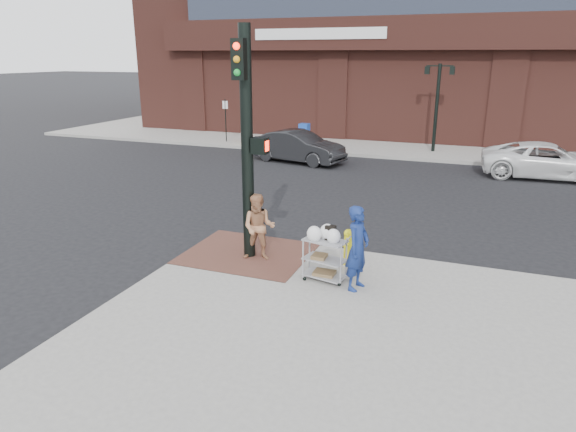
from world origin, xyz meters
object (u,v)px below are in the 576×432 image
at_px(woman_blue, 358,248).
at_px(sedan_dark, 298,147).
at_px(traffic_signal_pole, 247,139).
at_px(pedestrian_tan, 259,227).
at_px(utility_cart, 325,256).
at_px(minivan_white, 548,161).
at_px(lamp_post, 437,98).
at_px(fire_hydrant, 348,246).

distance_m(woman_blue, sedan_dark, 13.15).
distance_m(traffic_signal_pole, pedestrian_tan, 1.95).
relative_size(traffic_signal_pole, utility_cart, 4.29).
relative_size(traffic_signal_pole, pedestrian_tan, 3.32).
distance_m(traffic_signal_pole, sedan_dark, 11.71).
bearing_deg(minivan_white, lamp_post, 50.19).
relative_size(woman_blue, pedestrian_tan, 1.12).
relative_size(lamp_post, utility_cart, 3.43).
relative_size(woman_blue, minivan_white, 0.35).
distance_m(lamp_post, pedestrian_tan, 15.56).
xyz_separation_m(utility_cart, fire_hydrant, (0.22, 1.01, -0.12)).
relative_size(traffic_signal_pole, fire_hydrant, 6.32).
xyz_separation_m(lamp_post, utility_cart, (-0.52, -15.85, -1.94)).
distance_m(traffic_signal_pole, woman_blue, 3.32).
height_order(sedan_dark, minivan_white, sedan_dark).
xyz_separation_m(lamp_post, minivan_white, (4.59, -3.48, -1.95)).
bearing_deg(woman_blue, lamp_post, 12.92).
bearing_deg(lamp_post, pedestrian_tan, -98.22).
height_order(woman_blue, pedestrian_tan, woman_blue).
bearing_deg(minivan_white, sedan_dark, 90.84).
distance_m(lamp_post, traffic_signal_pole, 15.43).
relative_size(pedestrian_tan, utility_cart, 1.29).
height_order(traffic_signal_pole, woman_blue, traffic_signal_pole).
relative_size(pedestrian_tan, sedan_dark, 0.36).
bearing_deg(sedan_dark, traffic_signal_pole, -153.02).
xyz_separation_m(traffic_signal_pole, pedestrian_tan, (0.27, -0.08, -1.93)).
bearing_deg(pedestrian_tan, lamp_post, 68.92).
bearing_deg(sedan_dark, lamp_post, -40.25).
relative_size(minivan_white, utility_cart, 4.12).
height_order(traffic_signal_pole, sedan_dark, traffic_signal_pole).
bearing_deg(pedestrian_tan, minivan_white, 47.22).
bearing_deg(fire_hydrant, woman_blue, -67.67).
xyz_separation_m(traffic_signal_pole, utility_cart, (1.96, -0.62, -2.15)).
bearing_deg(utility_cart, pedestrian_tan, 162.08).
bearing_deg(traffic_signal_pole, fire_hydrant, 10.02).
height_order(sedan_dark, fire_hydrant, sedan_dark).
distance_m(lamp_post, sedan_dark, 7.01).
xyz_separation_m(pedestrian_tan, fire_hydrant, (1.91, 0.46, -0.35)).
distance_m(lamp_post, woman_blue, 16.09).
bearing_deg(woman_blue, minivan_white, -7.13).
bearing_deg(woman_blue, sedan_dark, 37.23).
bearing_deg(pedestrian_tan, fire_hydrant, 0.70).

